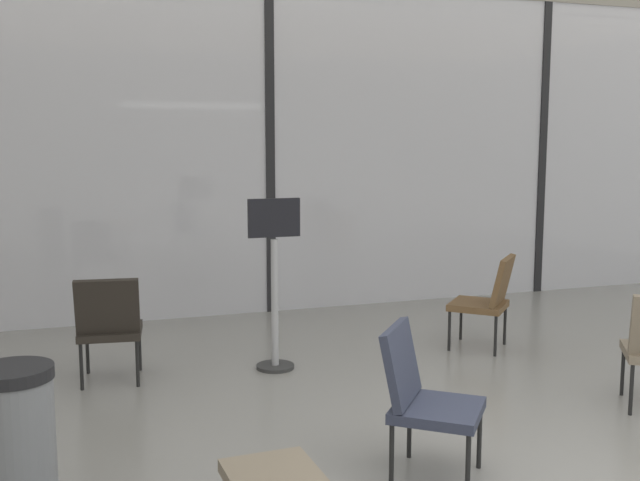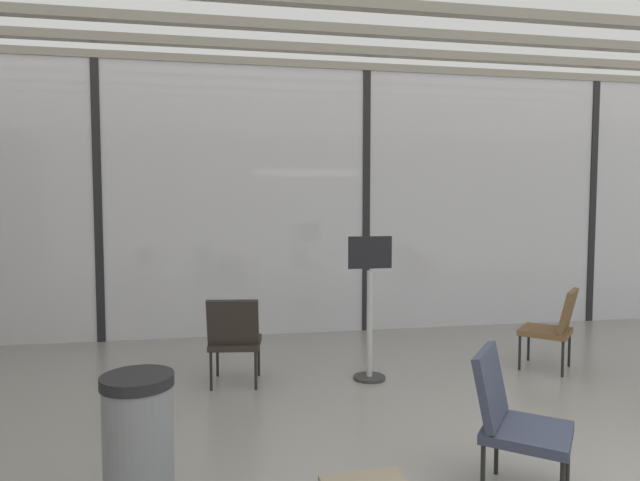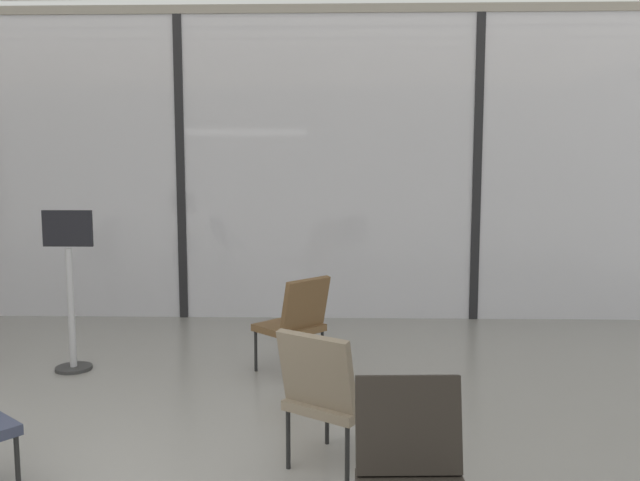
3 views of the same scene
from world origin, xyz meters
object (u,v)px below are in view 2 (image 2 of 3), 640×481
(lounge_chair_2, at_px, (554,324))
(trash_bin, at_px, (139,454))
(parked_airplane, at_px, (261,196))
(lounge_chair_1, at_px, (512,414))
(info_sign, at_px, (370,312))
(lounge_chair_5, at_px, (235,336))

(lounge_chair_2, height_order, trash_bin, lounge_chair_2)
(parked_airplane, xyz_separation_m, lounge_chair_1, (0.91, -8.76, -1.47))
(trash_bin, height_order, info_sign, info_sign)
(lounge_chair_1, height_order, trash_bin, lounge_chair_1)
(parked_airplane, xyz_separation_m, lounge_chair_5, (-0.70, -6.51, -1.47))
(trash_bin, xyz_separation_m, info_sign, (1.88, 2.22, 0.25))
(lounge_chair_2, bearing_deg, parked_airplane, -114.43)
(lounge_chair_5, bearing_deg, parked_airplane, -88.66)
(lounge_chair_2, bearing_deg, lounge_chair_1, 4.81)
(info_sign, bearing_deg, parked_airplane, 95.58)
(lounge_chair_1, bearing_deg, trash_bin, 129.07)
(lounge_chair_1, distance_m, lounge_chair_5, 2.76)
(lounge_chair_1, bearing_deg, info_sign, 45.79)
(lounge_chair_1, xyz_separation_m, lounge_chair_5, (-1.60, 2.25, 0.00))
(lounge_chair_2, xyz_separation_m, lounge_chair_5, (-3.34, 0.09, 0.00))
(parked_airplane, bearing_deg, lounge_chair_5, -96.10)
(parked_airplane, distance_m, info_sign, 6.70)
(info_sign, bearing_deg, trash_bin, -130.21)
(trash_bin, bearing_deg, lounge_chair_1, 0.14)
(lounge_chair_2, height_order, info_sign, info_sign)
(parked_airplane, distance_m, lounge_chair_2, 7.26)
(lounge_chair_2, xyz_separation_m, info_sign, (-2.01, 0.05, 0.18))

